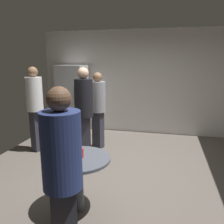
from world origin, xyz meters
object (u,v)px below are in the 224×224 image
person_in_gray_shirt (98,105)px  refrigerator (73,99)px  person_in_white_shirt (35,103)px  beer_bottle_brown (65,154)px  beer_bottle_green (73,157)px  person_in_black_shirt (84,107)px  foreground_table (79,165)px  person_in_navy_shirt (62,170)px  beer_bottle_amber (57,154)px  plastic_cup_red (80,153)px

person_in_gray_shirt → refrigerator: bearing=-115.1°
person_in_white_shirt → person_in_gray_shirt: person_in_white_shirt is taller
beer_bottle_brown → beer_bottle_green: same height
person_in_black_shirt → person_in_gray_shirt: (0.05, 0.72, -0.08)m
person_in_white_shirt → person_in_black_shirt: bearing=7.8°
foreground_table → person_in_gray_shirt: bearing=100.7°
person_in_navy_shirt → person_in_gray_shirt: (-0.62, 3.07, -0.03)m
refrigerator → beer_bottle_brown: refrigerator is taller
person_in_navy_shirt → beer_bottle_brown: bearing=0.7°
beer_bottle_brown → beer_bottle_green: bearing=-25.8°
refrigerator → beer_bottle_amber: bearing=-70.3°
refrigerator → plastic_cup_red: bearing=-65.7°
person_in_white_shirt → person_in_gray_shirt: size_ratio=1.07×
person_in_navy_shirt → person_in_white_shirt: (-1.85, 2.59, 0.05)m
beer_bottle_amber → beer_bottle_brown: (0.09, 0.04, 0.00)m
person_in_gray_shirt → beer_bottle_green: bearing=29.1°
beer_bottle_amber → plastic_cup_red: 0.29m
person_in_navy_shirt → person_in_white_shirt: bearing=12.1°
foreground_table → beer_bottle_amber: bearing=-147.4°
beer_bottle_amber → person_in_black_shirt: bearing=98.6°
plastic_cup_red → beer_bottle_brown: bearing=-140.1°
refrigerator → person_in_navy_shirt: refrigerator is taller
refrigerator → person_in_navy_shirt: (1.62, -4.05, 0.11)m
foreground_table → person_in_black_shirt: 1.62m
beer_bottle_green → plastic_cup_red: size_ratio=2.09×
beer_bottle_amber → person_in_navy_shirt: (0.42, -0.71, 0.19)m
foreground_table → person_in_navy_shirt: (0.20, -0.86, 0.38)m
beer_bottle_green → person_in_navy_shirt: size_ratio=0.13×
refrigerator → person_in_navy_shirt: bearing=-68.2°
foreground_table → person_in_white_shirt: (-1.65, 1.74, 0.43)m
beer_bottle_green → person_in_navy_shirt: person_in_navy_shirt is taller
person_in_white_shirt → person_in_gray_shirt: 1.32m
beer_bottle_amber → person_in_black_shirt: size_ratio=0.13×
beer_bottle_amber → beer_bottle_green: size_ratio=1.00×
refrigerator → plastic_cup_red: 3.48m
plastic_cup_red → person_in_gray_shirt: 2.24m
foreground_table → beer_bottle_brown: 0.26m
beer_bottle_amber → person_in_white_shirt: size_ratio=0.13×
foreground_table → person_in_white_shirt: bearing=133.5°
beer_bottle_brown → plastic_cup_red: 0.20m
person_in_white_shirt → plastic_cup_red: bearing=-26.5°
beer_bottle_brown → person_in_navy_shirt: (0.34, -0.75, 0.19)m
person_in_black_shirt → person_in_white_shirt: bearing=-124.3°
plastic_cup_red → person_in_gray_shirt: bearing=101.2°
beer_bottle_amber → beer_bottle_brown: bearing=22.5°
person_in_white_shirt → refrigerator: bearing=100.5°
beer_bottle_green → person_in_navy_shirt: bearing=-73.4°
beer_bottle_brown → plastic_cup_red: size_ratio=2.09×
beer_bottle_brown → plastic_cup_red: (0.15, 0.13, -0.03)m
person_in_navy_shirt → plastic_cup_red: bearing=-11.6°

